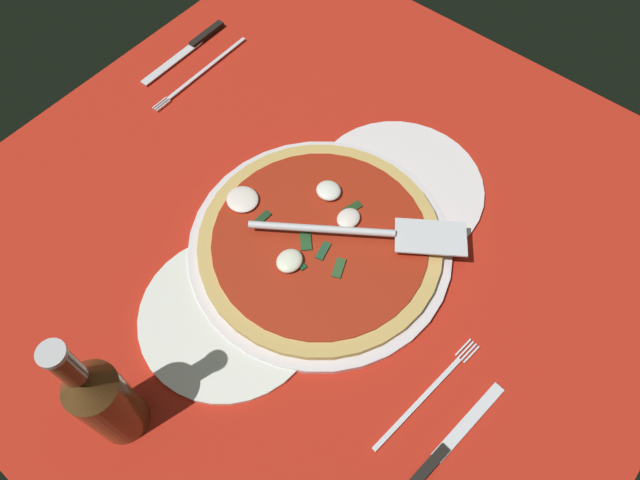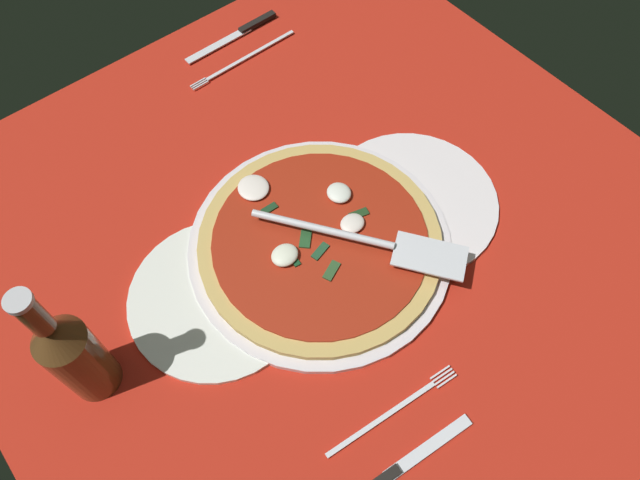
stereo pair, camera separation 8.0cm
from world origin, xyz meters
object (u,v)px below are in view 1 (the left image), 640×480
place_setting_far (196,61)px  beer_bottle (102,398)px  place_setting_near (436,422)px  pizza_server (369,232)px  dinner_plate_left (229,315)px  dinner_plate_right (398,188)px  pizza (319,240)px

place_setting_far → beer_bottle: beer_bottle is taller
place_setting_near → pizza_server: bearing=62.6°
dinner_plate_left → place_setting_near: (5.62, -28.23, -0.15)cm
dinner_plate_right → pizza: 15.21cm
pizza → pizza_server: bearing=-51.6°
pizza_server → dinner_plate_right: bearing=67.5°
pizza → beer_bottle: beer_bottle is taller
beer_bottle → dinner_plate_left: bearing=-1.1°
dinner_plate_right → place_setting_near: bearing=-136.8°
pizza_server → place_setting_far: bearing=131.4°
place_setting_far → pizza: bearing=68.7°
pizza → place_setting_near: bearing=-110.6°
dinner_plate_right → pizza_server: size_ratio=0.98×
beer_bottle → dinner_plate_right: bearing=-6.5°
dinner_plate_left → dinner_plate_right: (30.25, -5.14, 0.00)cm
dinner_plate_left → pizza_server: pizza_server is taller
pizza_server → place_setting_near: size_ratio=1.20×
dinner_plate_left → pizza: pizza is taller
dinner_plate_left → place_setting_near: bearing=-78.7°
dinner_plate_left → beer_bottle: (-17.38, 0.33, 8.55)cm
pizza → place_setting_far: (14.68, 39.04, -1.56)cm
dinner_plate_right → place_setting_far: (-0.20, 41.81, -0.15)cm
pizza → dinner_plate_left: bearing=171.2°
pizza → beer_bottle: bearing=175.3°
pizza_server → beer_bottle: bearing=-137.3°
pizza_server → beer_bottle: 38.00cm
dinner_plate_left → pizza: (15.36, -2.36, 1.41)cm
dinner_plate_right → place_setting_far: 41.81cm
place_setting_near → dinner_plate_left: bearing=107.7°
dinner_plate_right → pizza: bearing=169.5°
dinner_plate_right → place_setting_near: size_ratio=1.17×
dinner_plate_right → beer_bottle: bearing=173.5°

